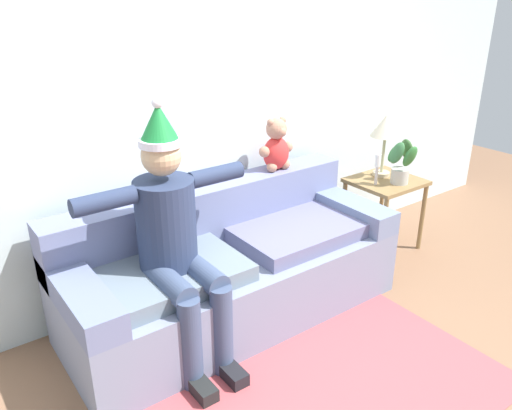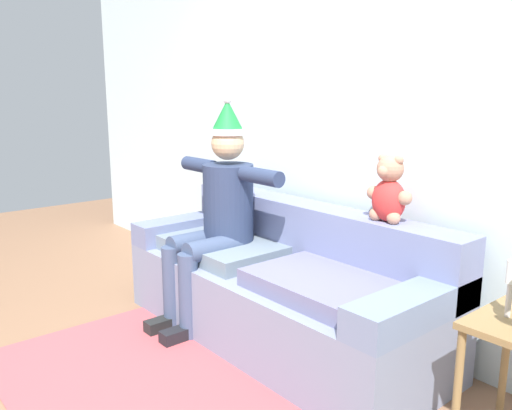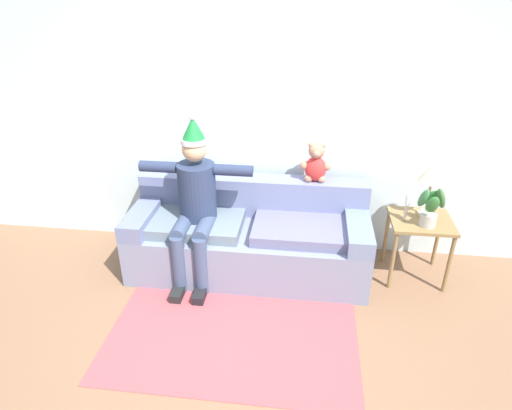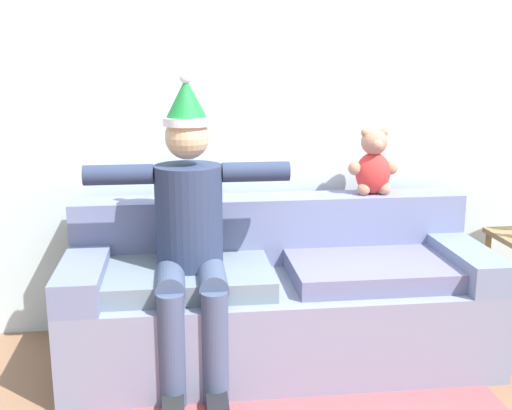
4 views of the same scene
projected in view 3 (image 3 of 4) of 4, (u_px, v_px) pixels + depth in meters
name	position (u px, v px, depth m)	size (l,w,h in m)	color
ground_plane	(231.00, 340.00, 3.48)	(10.00, 10.00, 0.00)	#845E44
back_wall	(256.00, 118.00, 4.24)	(7.00, 0.10, 2.70)	silver
couch	(249.00, 236.00, 4.24)	(2.21, 0.87, 0.83)	gray
person_seated	(195.00, 199.00, 3.95)	(1.02, 0.77, 1.54)	#283452
teddy_bear	(316.00, 164.00, 4.11)	(0.29, 0.17, 0.38)	red
side_table	(420.00, 229.00, 4.02)	(0.54, 0.50, 0.61)	olive
table_lamp	(433.00, 174.00, 3.88)	(0.24, 0.24, 0.51)	#C0AE8C
potted_plant	(431.00, 207.00, 3.79)	(0.26, 0.30, 0.37)	#B5B4AA
candle_tall	(407.00, 203.00, 3.90)	(0.04, 0.04, 0.25)	beige
area_rug	(231.00, 340.00, 3.48)	(1.97, 1.15, 0.01)	#BB4A4F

